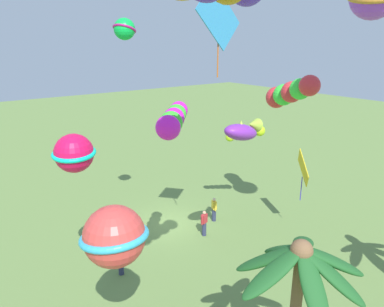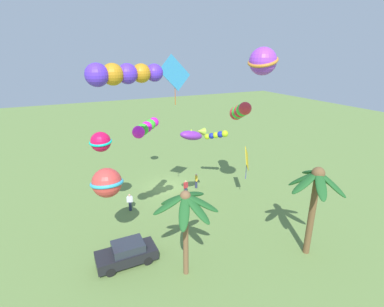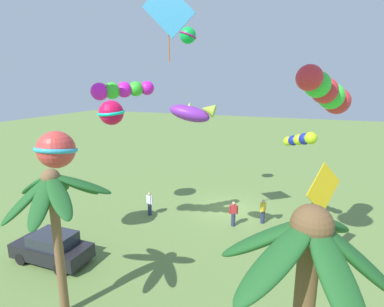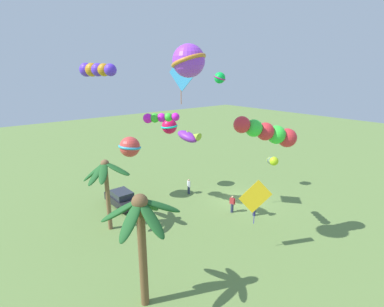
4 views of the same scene
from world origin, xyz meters
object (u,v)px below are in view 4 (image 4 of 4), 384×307
at_px(kite_ball_2, 130,147).
at_px(kite_tube_9, 160,118).
at_px(spectator_1, 189,186).
at_px(kite_ball_1, 189,61).
at_px(kite_fish_8, 189,136).
at_px(kite_tube_6, 96,70).
at_px(kite_diamond_7, 255,197).
at_px(kite_tube_4, 268,132).
at_px(spectator_0, 254,207).
at_px(kite_diamond_0, 181,75).
at_px(palm_tree_1, 141,223).
at_px(spectator_2, 232,204).
at_px(kite_tube_3, 272,161).
at_px(parked_car_0, 122,198).
at_px(kite_ball_5, 220,78).
at_px(kite_ball_10, 169,126).
at_px(palm_tree_0, 107,175).

bearing_deg(kite_ball_2, kite_tube_9, -156.06).
xyz_separation_m(spectator_1, kite_ball_1, (-8.17, 6.52, 11.88)).
xyz_separation_m(spectator_1, kite_fish_8, (-4.43, 3.55, 6.53)).
bearing_deg(kite_tube_6, kite_diamond_7, -155.24).
bearing_deg(kite_tube_4, spectator_0, -45.22).
bearing_deg(kite_tube_4, kite_diamond_0, 15.09).
bearing_deg(kite_diamond_0, kite_diamond_7, -174.66).
xyz_separation_m(kite_tube_6, kite_fish_8, (-5.86, -4.50, -4.91)).
relative_size(palm_tree_1, kite_fish_8, 2.74).
bearing_deg(kite_fish_8, spectator_2, -106.35).
relative_size(kite_diamond_0, kite_fish_8, 1.49).
height_order(kite_tube_3, kite_tube_9, kite_tube_9).
relative_size(parked_car_0, kite_tube_3, 2.03).
bearing_deg(spectator_1, kite_diamond_7, 165.89).
bearing_deg(spectator_1, kite_fish_8, 141.32).
xyz_separation_m(parked_car_0, kite_tube_9, (-2.55, -2.86, 7.59)).
relative_size(kite_diamond_0, kite_ball_2, 1.59).
bearing_deg(kite_ball_1, kite_diamond_7, -119.17).
height_order(parked_car_0, kite_ball_5, kite_ball_5).
xyz_separation_m(kite_diamond_7, kite_ball_10, (12.36, -1.74, 2.79)).
relative_size(spectator_1, kite_tube_3, 0.83).
distance_m(kite_tube_3, kite_tube_4, 3.57).
xyz_separation_m(spectator_2, kite_diamond_7, (-4.75, 3.06, 3.26)).
height_order(kite_tube_6, kite_tube_9, kite_tube_6).
bearing_deg(spectator_1, palm_tree_1, 131.92).
height_order(kite_diamond_0, kite_tube_3, kite_diamond_0).
bearing_deg(kite_ball_2, spectator_1, -115.16).
bearing_deg(kite_diamond_7, kite_ball_2, 11.16).
bearing_deg(kite_ball_10, kite_tube_4, 177.47).
xyz_separation_m(palm_tree_0, spectator_2, (-4.23, -9.54, -3.81)).
distance_m(parked_car_0, kite_diamond_0, 12.61).
distance_m(spectator_1, kite_tube_4, 12.66).
xyz_separation_m(kite_diamond_0, kite_ball_2, (5.58, 1.85, -6.49)).
distance_m(kite_diamond_0, kite_ball_1, 6.02).
distance_m(spectator_0, kite_tube_6, 17.24).
bearing_deg(kite_diamond_7, palm_tree_1, 85.71).
relative_size(palm_tree_0, kite_ball_5, 3.89).
height_order(spectator_0, kite_tube_3, kite_tube_3).
relative_size(spectator_0, kite_fish_8, 0.68).
relative_size(parked_car_0, spectator_0, 2.46).
relative_size(kite_ball_1, kite_tube_4, 0.62).
bearing_deg(spectator_1, kite_ball_5, -132.35).
xyz_separation_m(palm_tree_1, kite_ball_5, (7.80, -12.97, 6.71)).
distance_m(spectator_2, kite_tube_6, 15.90).
bearing_deg(kite_tube_3, kite_ball_1, 82.51).
bearing_deg(kite_tube_9, parked_car_0, 48.30).
xyz_separation_m(spectator_1, kite_tube_6, (1.43, 8.04, 11.44)).
height_order(kite_fish_8, kite_ball_10, kite_fish_8).
distance_m(kite_tube_4, kite_ball_10, 12.22).
distance_m(parked_car_0, spectator_1, 6.83).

